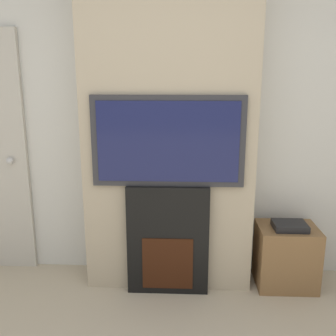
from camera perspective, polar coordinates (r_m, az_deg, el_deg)
wall_back at (r=3.04m, az=0.32°, el=8.43°), size 6.00×0.06×2.70m
chimney_breast at (r=2.83m, az=0.16°, el=8.04°), size 1.28×0.35×2.70m
fireplace at (r=2.91m, az=-0.00°, el=-10.81°), size 0.62×0.15×0.85m
television at (r=2.68m, az=-0.00°, el=4.08°), size 1.10×0.07×0.66m
media_stand at (r=3.19m, az=17.54°, el=-12.55°), size 0.46×0.36×0.54m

